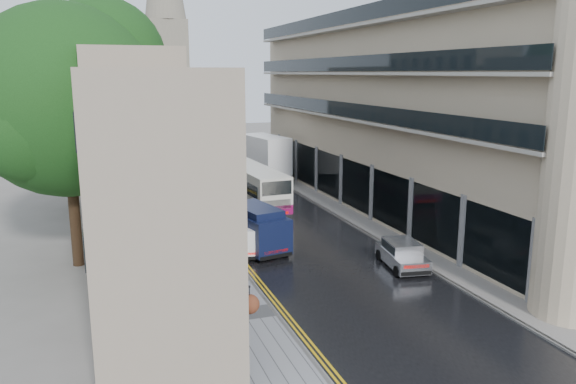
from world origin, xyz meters
TOP-DOWN VIEW (x-y plane):
  - road at (0.00, 27.50)m, footprint 9.00×85.00m
  - left_sidewalk at (-5.85, 27.50)m, footprint 2.70×85.00m
  - right_sidewalk at (5.40, 27.50)m, footprint 1.80×85.00m
  - old_shop_row at (-9.45, 30.00)m, footprint 4.50×56.00m
  - modern_block at (10.30, 26.00)m, footprint 8.00×40.00m
  - church_spire at (0.50, 82.00)m, footprint 6.40×6.40m
  - tree_near at (-12.50, 20.00)m, footprint 10.56×10.56m
  - tree_far at (-12.20, 33.00)m, footprint 9.24×9.24m
  - cream_bus at (-0.95, 27.68)m, footprint 3.07×10.81m
  - white_lorry at (2.68, 37.70)m, footprint 3.80×8.44m
  - silver_hatchback at (2.57, 12.92)m, footprint 2.22×4.00m
  - white_van at (-4.30, 17.95)m, footprint 2.37×4.22m
  - navy_van at (-3.56, 17.60)m, footprint 3.11×5.58m
  - pedestrian at (-5.79, 21.67)m, footprint 0.69×0.56m
  - lamp_post_near at (-4.72, 18.18)m, footprint 0.80×0.20m
  - lamp_post_far at (-5.76, 34.16)m, footprint 0.96×0.41m

SIDE VIEW (x-z plane):
  - road at x=0.00m, z-range 0.00..0.02m
  - left_sidewalk at x=-5.85m, z-range 0.00..0.12m
  - right_sidewalk at x=5.40m, z-range 0.00..0.12m
  - silver_hatchback at x=2.57m, z-range 0.02..1.44m
  - white_van at x=-4.30m, z-range 0.02..1.82m
  - pedestrian at x=-5.79m, z-range 0.12..1.74m
  - navy_van at x=-3.56m, z-range 0.02..2.71m
  - cream_bus at x=-0.95m, z-range 0.02..2.93m
  - white_lorry at x=2.68m, z-range 0.02..4.30m
  - lamp_post_near at x=-4.72m, z-range 0.12..7.21m
  - lamp_post_far at x=-5.76m, z-range 0.12..8.47m
  - old_shop_row at x=-9.45m, z-range 0.00..12.00m
  - tree_far at x=-12.20m, z-range 0.00..12.46m
  - tree_near at x=-12.50m, z-range 0.00..13.89m
  - modern_block at x=10.30m, z-range 0.00..14.00m
  - church_spire at x=0.50m, z-range 0.00..40.00m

